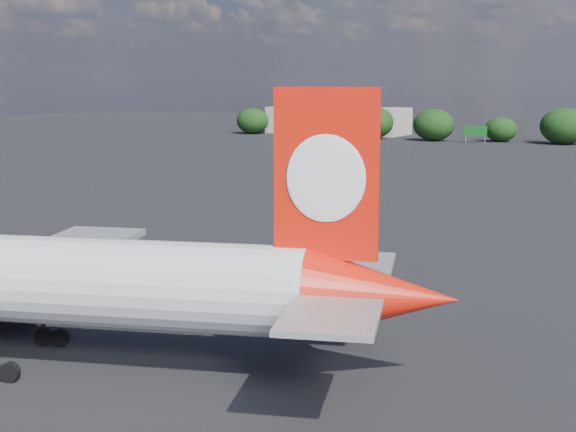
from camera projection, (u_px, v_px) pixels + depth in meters
The scene contains 4 objects.
ground at pixel (360, 212), 99.66m from camera, with size 500.00×500.00×0.00m, color black.
qantas_airliner at pixel (10, 281), 46.06m from camera, with size 47.70×45.78×15.91m.
terminal_building at pixel (338, 121), 243.90m from camera, with size 42.00×16.00×8.00m.
highway_sign at pixel (476, 131), 208.00m from camera, with size 6.00×0.30×4.50m.
Camera 1 is at (39.26, -30.59, 16.26)m, focal length 50.00 mm.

